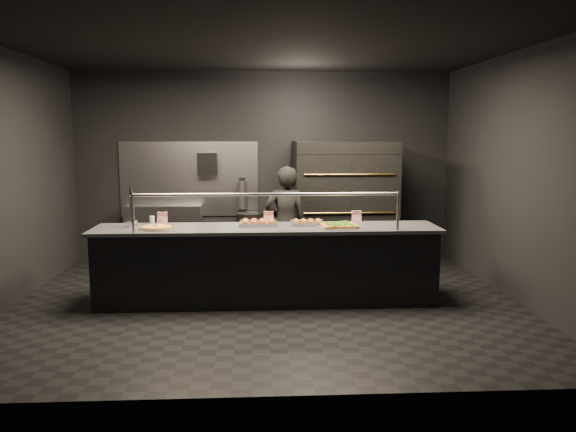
{
  "coord_description": "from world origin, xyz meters",
  "views": [
    {
      "loc": [
        -0.11,
        -6.59,
        2.0
      ],
      "look_at": [
        0.26,
        0.2,
        1.02
      ],
      "focal_mm": 35.0,
      "sensor_mm": 36.0,
      "label": 1
    }
  ],
  "objects_px": {
    "towel_dispenser": "(207,164)",
    "slider_tray_b": "(307,222)",
    "beer_tap": "(132,214)",
    "pizza_oven": "(343,203)",
    "service_counter": "(267,264)",
    "prep_shelf": "(164,233)",
    "worker": "(285,224)",
    "square_pizza": "(339,226)",
    "slider_tray_a": "(258,223)",
    "trash_bin": "(252,237)",
    "fire_extinguisher": "(242,194)",
    "round_pizza": "(156,228)"
  },
  "relations": [
    {
      "from": "prep_shelf",
      "to": "round_pizza",
      "type": "bearing_deg",
      "value": -82.58
    },
    {
      "from": "towel_dispenser",
      "to": "slider_tray_b",
      "type": "xyz_separation_m",
      "value": [
        1.4,
        -2.24,
        -0.61
      ]
    },
    {
      "from": "service_counter",
      "to": "pizza_oven",
      "type": "bearing_deg",
      "value": 57.73
    },
    {
      "from": "slider_tray_a",
      "to": "square_pizza",
      "type": "bearing_deg",
      "value": -12.9
    },
    {
      "from": "beer_tap",
      "to": "slider_tray_b",
      "type": "height_order",
      "value": "beer_tap"
    },
    {
      "from": "fire_extinguisher",
      "to": "slider_tray_b",
      "type": "relative_size",
      "value": 1.21
    },
    {
      "from": "towel_dispenser",
      "to": "fire_extinguisher",
      "type": "bearing_deg",
      "value": 1.04
    },
    {
      "from": "slider_tray_a",
      "to": "slider_tray_b",
      "type": "height_order",
      "value": "slider_tray_a"
    },
    {
      "from": "round_pizza",
      "to": "slider_tray_a",
      "type": "height_order",
      "value": "slider_tray_a"
    },
    {
      "from": "beer_tap",
      "to": "square_pizza",
      "type": "xyz_separation_m",
      "value": [
        2.45,
        -0.16,
        -0.13
      ]
    },
    {
      "from": "slider_tray_a",
      "to": "trash_bin",
      "type": "height_order",
      "value": "slider_tray_a"
    },
    {
      "from": "trash_bin",
      "to": "service_counter",
      "type": "bearing_deg",
      "value": -84.73
    },
    {
      "from": "service_counter",
      "to": "beer_tap",
      "type": "distance_m",
      "value": 1.71
    },
    {
      "from": "fire_extinguisher",
      "to": "pizza_oven",
      "type": "bearing_deg",
      "value": -17.89
    },
    {
      "from": "beer_tap",
      "to": "round_pizza",
      "type": "xyz_separation_m",
      "value": [
        0.31,
        -0.17,
        -0.14
      ]
    },
    {
      "from": "service_counter",
      "to": "slider_tray_b",
      "type": "height_order",
      "value": "service_counter"
    },
    {
      "from": "service_counter",
      "to": "slider_tray_b",
      "type": "xyz_separation_m",
      "value": [
        0.5,
        0.15,
        0.48
      ]
    },
    {
      "from": "fire_extinguisher",
      "to": "slider_tray_a",
      "type": "bearing_deg",
      "value": -83.69
    },
    {
      "from": "pizza_oven",
      "to": "trash_bin",
      "type": "distance_m",
      "value": 1.54
    },
    {
      "from": "towel_dispenser",
      "to": "slider_tray_b",
      "type": "height_order",
      "value": "towel_dispenser"
    },
    {
      "from": "prep_shelf",
      "to": "worker",
      "type": "height_order",
      "value": "worker"
    },
    {
      "from": "prep_shelf",
      "to": "worker",
      "type": "distance_m",
      "value": 2.32
    },
    {
      "from": "beer_tap",
      "to": "slider_tray_a",
      "type": "relative_size",
      "value": 1.13
    },
    {
      "from": "beer_tap",
      "to": "square_pizza",
      "type": "bearing_deg",
      "value": -3.73
    },
    {
      "from": "fire_extinguisher",
      "to": "square_pizza",
      "type": "distance_m",
      "value": 2.75
    },
    {
      "from": "service_counter",
      "to": "beer_tap",
      "type": "relative_size",
      "value": 7.7
    },
    {
      "from": "towel_dispenser",
      "to": "service_counter",
      "type": "bearing_deg",
      "value": -69.37
    },
    {
      "from": "towel_dispenser",
      "to": "worker",
      "type": "bearing_deg",
      "value": -50.22
    },
    {
      "from": "beer_tap",
      "to": "slider_tray_b",
      "type": "relative_size",
      "value": 1.27
    },
    {
      "from": "slider_tray_b",
      "to": "beer_tap",
      "type": "bearing_deg",
      "value": -178.22
    },
    {
      "from": "towel_dispenser",
      "to": "trash_bin",
      "type": "height_order",
      "value": "towel_dispenser"
    },
    {
      "from": "slider_tray_a",
      "to": "prep_shelf",
      "type": "bearing_deg",
      "value": 124.56
    },
    {
      "from": "service_counter",
      "to": "worker",
      "type": "bearing_deg",
      "value": 74.67
    },
    {
      "from": "pizza_oven",
      "to": "round_pizza",
      "type": "height_order",
      "value": "pizza_oven"
    },
    {
      "from": "worker",
      "to": "round_pizza",
      "type": "bearing_deg",
      "value": 27.23
    },
    {
      "from": "beer_tap",
      "to": "slider_tray_b",
      "type": "bearing_deg",
      "value": 1.78
    },
    {
      "from": "prep_shelf",
      "to": "fire_extinguisher",
      "type": "xyz_separation_m",
      "value": [
        1.25,
        0.08,
        0.61
      ]
    },
    {
      "from": "trash_bin",
      "to": "worker",
      "type": "xyz_separation_m",
      "value": [
        0.47,
        -1.19,
        0.4
      ]
    },
    {
      "from": "beer_tap",
      "to": "pizza_oven",
      "type": "bearing_deg",
      "value": 32.95
    },
    {
      "from": "service_counter",
      "to": "worker",
      "type": "height_order",
      "value": "worker"
    },
    {
      "from": "slider_tray_b",
      "to": "trash_bin",
      "type": "height_order",
      "value": "slider_tray_b"
    },
    {
      "from": "beer_tap",
      "to": "service_counter",
      "type": "bearing_deg",
      "value": -3.05
    },
    {
      "from": "service_counter",
      "to": "prep_shelf",
      "type": "xyz_separation_m",
      "value": [
        -1.6,
        2.32,
        -0.01
      ]
    },
    {
      "from": "worker",
      "to": "pizza_oven",
      "type": "bearing_deg",
      "value": -142.62
    },
    {
      "from": "fire_extinguisher",
      "to": "slider_tray_a",
      "type": "relative_size",
      "value": 1.07
    },
    {
      "from": "slider_tray_b",
      "to": "square_pizza",
      "type": "distance_m",
      "value": 0.42
    },
    {
      "from": "prep_shelf",
      "to": "beer_tap",
      "type": "bearing_deg",
      "value": -90.0
    },
    {
      "from": "square_pizza",
      "to": "trash_bin",
      "type": "height_order",
      "value": "square_pizza"
    },
    {
      "from": "round_pizza",
      "to": "service_counter",
      "type": "bearing_deg",
      "value": 3.59
    },
    {
      "from": "prep_shelf",
      "to": "worker",
      "type": "relative_size",
      "value": 0.76
    }
  ]
}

